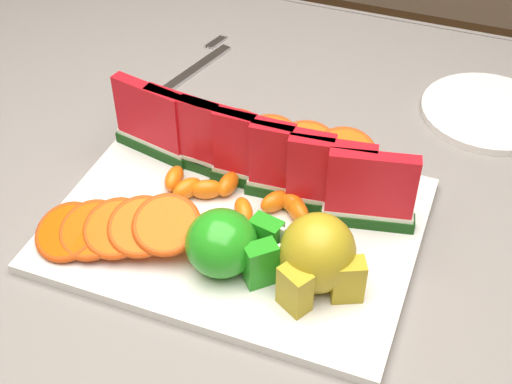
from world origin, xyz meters
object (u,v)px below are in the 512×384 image
platter (237,224)px  side_plate (488,112)px  apple_cluster (229,245)px  pear_cluster (318,257)px  fork (195,68)px

platter → side_plate: platter is taller
apple_cluster → pear_cluster: bearing=6.9°
platter → side_plate: size_ratio=1.70×
apple_cluster → pear_cluster: pear_cluster is taller
apple_cluster → fork: 0.41m
apple_cluster → side_plate: (0.22, 0.39, -0.04)m
pear_cluster → fork: pear_cluster is taller
platter → side_plate: 0.40m
platter → side_plate: (0.24, 0.32, -0.00)m
platter → fork: bearing=122.8°
apple_cluster → fork: bearing=119.8°
side_plate → fork: size_ratio=1.22×
pear_cluster → platter: bearing=153.0°
fork → pear_cluster: bearing=-49.2°
apple_cluster → pear_cluster: (0.09, 0.01, 0.01)m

